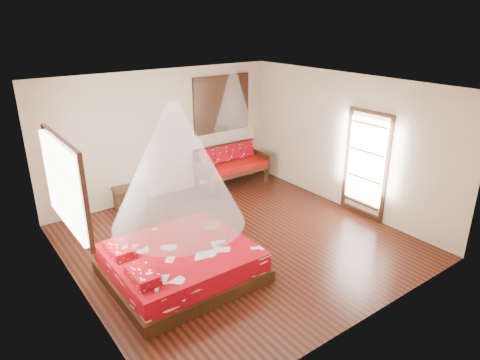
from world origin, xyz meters
The scene contains 10 objects.
room centered at (0.00, 0.00, 1.40)m, with size 5.54×5.54×2.84m.
bed centered at (-1.37, -0.40, 0.25)m, with size 2.17×1.96×0.64m.
daybed centered at (1.54, 2.38, 0.52)m, with size 1.72×0.77×0.94m.
storage_chest centered at (-0.97, 2.45, 0.24)m, with size 0.74×0.58×0.48m.
shutter_panel centered at (1.54, 2.72, 1.90)m, with size 1.52×0.06×1.32m.
window_left centered at (-2.71, 0.20, 1.70)m, with size 0.10×1.74×1.34m.
glazed_door centered at (2.72, -0.60, 1.07)m, with size 0.08×1.02×2.16m.
wine_tray centered at (-0.57, -0.02, 0.56)m, with size 0.30×0.30×0.23m.
mosquito_net_main centered at (-1.35, -0.40, 1.85)m, with size 1.96×1.96×1.80m, color white.
mosquito_net_daybed centered at (1.54, 2.25, 2.00)m, with size 0.98×0.98×1.50m, color white.
Camera 1 is at (-4.01, -5.55, 3.86)m, focal length 32.00 mm.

